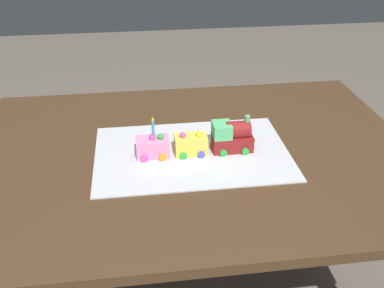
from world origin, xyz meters
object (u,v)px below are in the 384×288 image
Objects in this scene: cake_car_hopper_bubblegum at (153,147)px; dining_table at (194,178)px; cake_car_caboose_lemon at (191,144)px; cake_locomotive at (232,136)px; birthday_candle at (153,126)px.

dining_table is at bearing -172.95° from cake_car_hopper_bubblegum.
cake_car_caboose_lemon reaches higher than dining_table.
cake_car_hopper_bubblegum is (0.25, 0.00, -0.02)m from cake_locomotive.
birthday_candle is at bearing 0.00° from cake_locomotive.
cake_locomotive is 1.40× the size of cake_car_caboose_lemon.
cake_car_hopper_bubblegum is (0.13, 0.02, 0.14)m from dining_table.
cake_locomotive is 1.40× the size of cake_car_hopper_bubblegum.
cake_car_hopper_bubblegum reaches higher than dining_table.
cake_car_hopper_bubblegum is 1.65× the size of birthday_candle.
dining_table is 14.00× the size of cake_car_caboose_lemon.
dining_table is 0.25m from birthday_candle.
cake_car_caboose_lemon is 0.12m from cake_car_hopper_bubblegum.
cake_car_caboose_lemon is at bearing 0.00° from cake_locomotive.
dining_table is 23.11× the size of birthday_candle.
cake_locomotive is 2.31× the size of birthday_candle.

